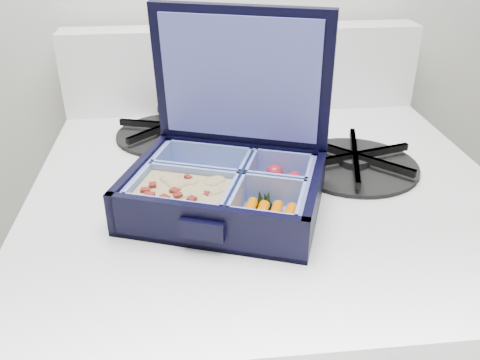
{
  "coord_description": "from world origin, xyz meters",
  "views": [
    {
      "loc": [
        -0.42,
        1.12,
        1.18
      ],
      "look_at": [
        -0.37,
        1.63,
        0.91
      ],
      "focal_mm": 38.0,
      "sensor_mm": 36.0,
      "label": 1
    }
  ],
  "objects": [
    {
      "name": "burner_grate_rear",
      "position": [
        -0.45,
        1.84,
        0.89
      ],
      "size": [
        0.2,
        0.2,
        0.02
      ],
      "primitive_type": "cylinder",
      "rotation": [
        0.0,
        0.0,
        -0.31
      ],
      "color": "black",
      "rests_on": "stove"
    },
    {
      "name": "fork",
      "position": [
        -0.35,
        1.76,
        0.88
      ],
      "size": [
        0.1,
        0.15,
        0.01
      ],
      "primitive_type": null,
      "rotation": [
        0.0,
        0.0,
        -0.53
      ],
      "color": "silver",
      "rests_on": "stove"
    },
    {
      "name": "bento_box",
      "position": [
        -0.39,
        1.62,
        0.9
      ],
      "size": [
        0.25,
        0.23,
        0.05
      ],
      "primitive_type": null,
      "rotation": [
        0.0,
        0.0,
        -0.35
      ],
      "color": "black",
      "rests_on": "stove"
    },
    {
      "name": "burner_grate",
      "position": [
        -0.21,
        1.7,
        0.89
      ],
      "size": [
        0.21,
        0.21,
        0.02
      ],
      "primitive_type": "cylinder",
      "rotation": [
        0.0,
        0.0,
        0.26
      ],
      "color": "black",
      "rests_on": "stove"
    }
  ]
}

